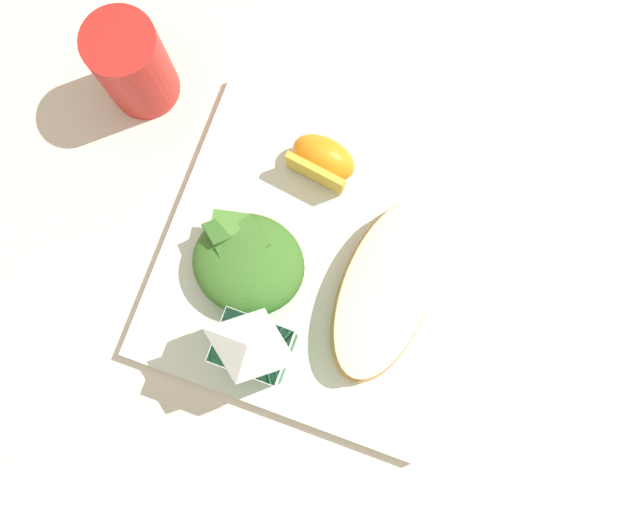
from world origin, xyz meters
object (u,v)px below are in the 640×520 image
at_px(milk_carton, 254,347).
at_px(drinking_red_cup, 133,66).
at_px(green_salad_pile, 248,263).
at_px(white_plate, 320,263).
at_px(cheesy_pizza_bread, 385,290).
at_px(orange_wedge_front, 323,160).

height_order(milk_carton, drinking_red_cup, milk_carton).
bearing_deg(green_salad_pile, white_plate, -155.83).
height_order(cheesy_pizza_bread, drinking_red_cup, drinking_red_cup).
bearing_deg(orange_wedge_front, white_plate, 108.42).
distance_m(cheesy_pizza_bread, orange_wedge_front, 0.13).
height_order(white_plate, orange_wedge_front, orange_wedge_front).
xyz_separation_m(white_plate, drinking_red_cup, (0.22, -0.10, 0.04)).
xyz_separation_m(milk_carton, drinking_red_cup, (0.19, -0.20, -0.02)).
xyz_separation_m(green_salad_pile, orange_wedge_front, (-0.03, -0.11, -0.00)).
bearing_deg(cheesy_pizza_bread, green_salad_pile, 9.04).
relative_size(cheesy_pizza_bread, orange_wedge_front, 2.67).
xyz_separation_m(white_plate, green_salad_pile, (0.06, 0.03, 0.03)).
relative_size(white_plate, drinking_red_cup, 2.73).
height_order(white_plate, cheesy_pizza_bread, cheesy_pizza_bread).
bearing_deg(orange_wedge_front, milk_carton, 91.55).
bearing_deg(drinking_red_cup, green_salad_pile, 140.57).
distance_m(green_salad_pile, drinking_red_cup, 0.21).
xyz_separation_m(cheesy_pizza_bread, milk_carton, (0.09, 0.09, 0.04)).
distance_m(white_plate, milk_carton, 0.12).
distance_m(milk_carton, orange_wedge_front, 0.18).
relative_size(orange_wedge_front, drinking_red_cup, 0.63).
height_order(orange_wedge_front, drinking_red_cup, drinking_red_cup).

